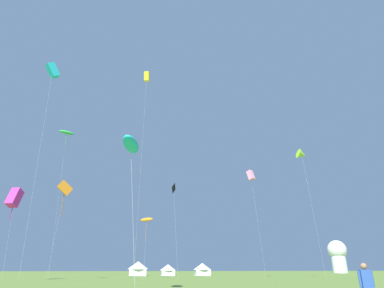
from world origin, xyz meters
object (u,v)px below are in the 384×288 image
object	(u,v)px
kite_lime_delta	(302,155)
kite_magenta_box	(15,198)
kite_yellow_box	(147,77)
kite_orange_diamond	(65,189)
kite_pink_box	(251,175)
festival_tent_left	(168,269)
festival_tent_center	(138,268)
kite_black_diamond	(174,190)
kite_green_parafoil	(67,133)
kite_cyan_parafoil	(131,145)
observatory_dome	(338,255)
kite_orange_parafoil	(147,220)
kite_cyan_box	(53,71)
festival_tent_right	(202,269)

from	to	relation	value
kite_lime_delta	kite_magenta_box	bearing A→B (deg)	-175.46
kite_yellow_box	kite_orange_diamond	bearing A→B (deg)	-174.81
kite_lime_delta	kite_pink_box	world-z (taller)	kite_lime_delta
kite_magenta_box	festival_tent_left	size ratio (longest dim) A/B	3.33
kite_yellow_box	festival_tent_center	xyz separation A→B (m)	(0.32, 22.78, -34.73)
kite_black_diamond	kite_green_parafoil	bearing A→B (deg)	160.11
kite_cyan_parafoil	observatory_dome	bearing A→B (deg)	50.56
kite_orange_parafoil	kite_cyan_parafoil	size ratio (longest dim) A/B	0.94
kite_lime_delta	kite_pink_box	xyz separation A→B (m)	(-8.67, 4.06, -3.18)
kite_cyan_box	festival_tent_right	xyz separation A→B (m)	(28.68, 33.20, -27.74)
kite_pink_box	festival_tent_center	world-z (taller)	kite_pink_box
kite_orange_diamond	observatory_dome	bearing A→B (deg)	34.43
kite_cyan_box	kite_magenta_box	distance (m)	19.31
kite_black_diamond	festival_tent_right	distance (m)	27.49
kite_cyan_parafoil	festival_tent_center	world-z (taller)	kite_cyan_parafoil
kite_orange_diamond	festival_tent_left	size ratio (longest dim) A/B	4.07
kite_orange_diamond	festival_tent_right	size ratio (longest dim) A/B	3.63
kite_yellow_box	festival_tent_left	world-z (taller)	kite_yellow_box
kite_yellow_box	kite_green_parafoil	size ratio (longest dim) A/B	1.37
festival_tent_right	kite_black_diamond	bearing A→B (deg)	-111.71
kite_cyan_parafoil	festival_tent_center	xyz separation A→B (m)	(0.68, 52.69, -8.79)
kite_orange_diamond	festival_tent_center	distance (m)	29.20
kite_magenta_box	festival_tent_right	world-z (taller)	kite_magenta_box
kite_cyan_box	kite_magenta_box	size ratio (longest dim) A/B	2.49
kite_cyan_box	kite_orange_parafoil	bearing A→B (deg)	46.35
kite_green_parafoil	observatory_dome	xyz separation A→B (m)	(84.09, 46.44, -20.81)
kite_black_diamond	kite_green_parafoil	xyz separation A→B (m)	(-21.07, 7.63, 12.65)
kite_orange_diamond	festival_tent_left	bearing A→B (deg)	51.78
kite_lime_delta	festival_tent_left	size ratio (longest dim) A/B	6.02
kite_green_parafoil	festival_tent_center	world-z (taller)	kite_green_parafoil
kite_cyan_parafoil	kite_lime_delta	bearing A→B (deg)	43.32
kite_cyan_parafoil	kite_black_diamond	bearing A→B (deg)	78.41
kite_cyan_box	kite_pink_box	size ratio (longest dim) A/B	1.61
kite_lime_delta	kite_green_parafoil	distance (m)	45.89
kite_cyan_parafoil	festival_tent_left	xyz separation A→B (m)	(7.33, 52.69, -9.12)
kite_lime_delta	kite_cyan_box	size ratio (longest dim) A/B	0.73
kite_green_parafoil	kite_cyan_parafoil	world-z (taller)	kite_green_parafoil
kite_black_diamond	festival_tent_center	xyz separation A→B (m)	(-5.48, 22.66, -12.51)
kite_pink_box	kite_cyan_parafoil	world-z (taller)	kite_pink_box
kite_yellow_box	festival_tent_center	bearing A→B (deg)	89.20
observatory_dome	festival_tent_right	bearing A→B (deg)	-149.81
kite_green_parafoil	kite_yellow_box	bearing A→B (deg)	-26.89
kite_magenta_box	observatory_dome	xyz separation A→B (m)	(86.07, 59.92, -4.80)
festival_tent_left	observatory_dome	world-z (taller)	observatory_dome
kite_orange_diamond	kite_green_parafoil	size ratio (longest dim) A/B	0.55
kite_black_diamond	kite_magenta_box	distance (m)	24.02
kite_black_diamond	kite_lime_delta	bearing A→B (deg)	-5.30
kite_cyan_parafoil	festival_tent_right	distance (m)	55.56
kite_black_diamond	kite_cyan_parafoil	world-z (taller)	kite_black_diamond
kite_yellow_box	festival_tent_left	distance (m)	42.38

